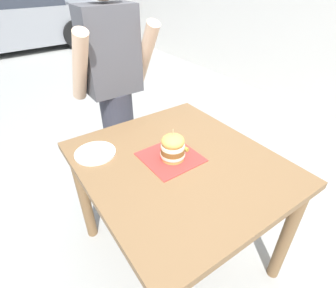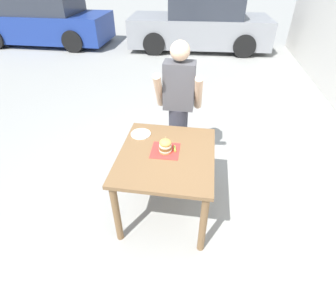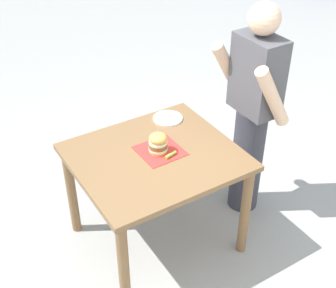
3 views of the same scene
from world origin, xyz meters
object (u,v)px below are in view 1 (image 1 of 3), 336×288
(patio_table, at_px, (178,179))
(side_plate_with_forks, at_px, (95,153))
(diner_across_table, at_px, (115,93))
(sandwich, at_px, (173,147))
(parked_car_mid_block, at_px, (5,16))
(pickle_spear, at_px, (181,147))

(patio_table, bearing_deg, side_plate_with_forks, 137.73)
(patio_table, relative_size, side_plate_with_forks, 4.88)
(side_plate_with_forks, height_order, diner_across_table, diner_across_table)
(side_plate_with_forks, bearing_deg, sandwich, -40.49)
(patio_table, bearing_deg, diner_across_table, 88.24)
(parked_car_mid_block, bearing_deg, side_plate_with_forks, -93.28)
(sandwich, distance_m, parked_car_mid_block, 6.63)
(sandwich, height_order, diner_across_table, diner_across_table)
(sandwich, height_order, pickle_spear, sandwich)
(sandwich, xyz_separation_m, pickle_spear, (0.09, 0.04, -0.06))
(side_plate_with_forks, height_order, parked_car_mid_block, parked_car_mid_block)
(side_plate_with_forks, bearing_deg, diner_across_table, 53.97)
(pickle_spear, distance_m, diner_across_table, 0.74)
(patio_table, bearing_deg, sandwich, 116.75)
(patio_table, relative_size, diner_across_table, 0.64)
(pickle_spear, bearing_deg, diner_across_table, 93.83)
(patio_table, distance_m, sandwich, 0.20)
(pickle_spear, bearing_deg, side_plate_with_forks, 150.62)
(pickle_spear, distance_m, parked_car_mid_block, 6.59)
(pickle_spear, height_order, parked_car_mid_block, parked_car_mid_block)
(pickle_spear, bearing_deg, patio_table, -134.31)
(diner_across_table, bearing_deg, patio_table, -91.76)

